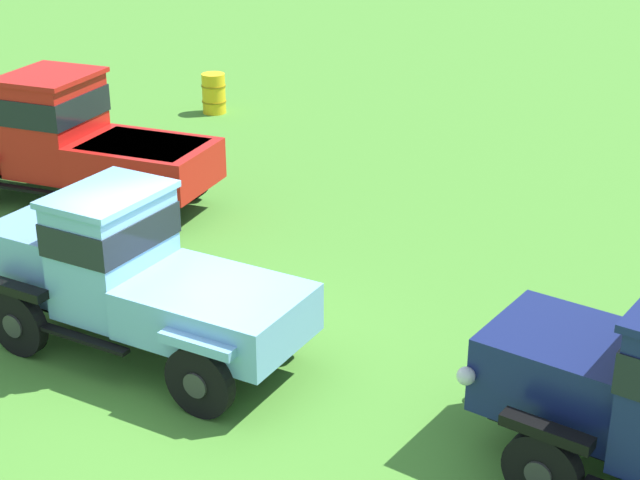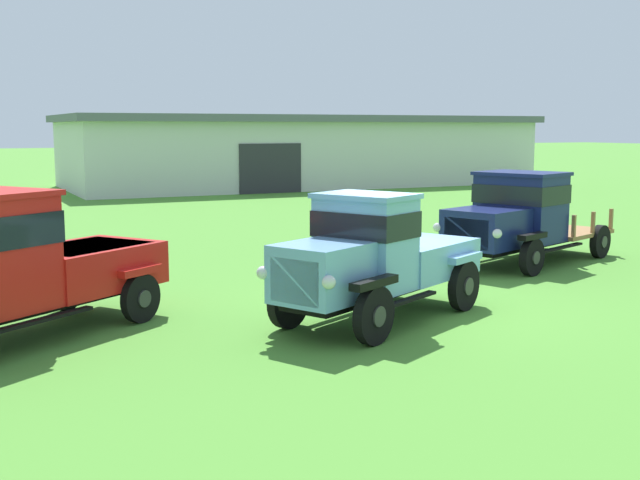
# 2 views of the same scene
# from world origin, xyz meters

# --- Properties ---
(ground_plane) EXTENTS (240.00, 240.00, 0.00)m
(ground_plane) POSITION_xyz_m (0.00, 0.00, 0.00)
(ground_plane) COLOR #47842D
(vintage_truck_foreground_near) EXTENTS (5.10, 4.16, 2.28)m
(vintage_truck_foreground_near) POSITION_xyz_m (-6.39, 0.78, 1.14)
(vintage_truck_foreground_near) COLOR black
(vintage_truck_foreground_near) RESTS_ON ground
(vintage_truck_second_in_line) EXTENTS (4.62, 3.34, 2.13)m
(vintage_truck_second_in_line) POSITION_xyz_m (-0.90, -0.47, 1.07)
(vintage_truck_second_in_line) COLOR black
(vintage_truck_second_in_line) RESTS_ON ground
(oil_drum_beside_row) EXTENTS (0.56, 0.56, 0.91)m
(oil_drum_beside_row) POSITION_xyz_m (-9.94, 5.48, 0.46)
(oil_drum_beside_row) COLOR gold
(oil_drum_beside_row) RESTS_ON ground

